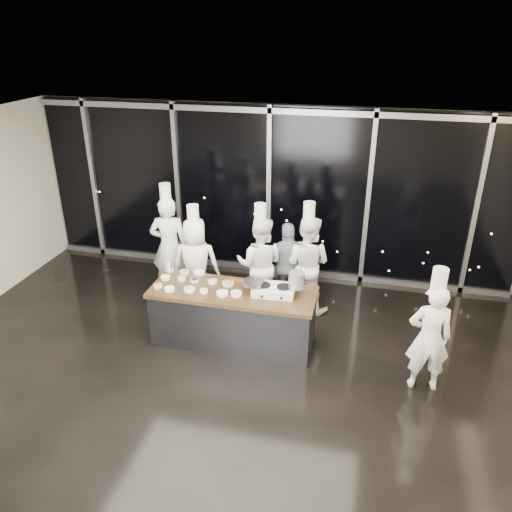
# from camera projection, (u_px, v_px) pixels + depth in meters

# --- Properties ---
(ground) EXTENTS (9.00, 9.00, 0.00)m
(ground) POSITION_uv_depth(u_px,v_px,m) (216.00, 378.00, 6.93)
(ground) COLOR black
(ground) RESTS_ON ground
(room_shell) EXTENTS (9.02, 7.02, 3.21)m
(room_shell) POSITION_uv_depth(u_px,v_px,m) (224.00, 230.00, 5.94)
(room_shell) COLOR beige
(room_shell) RESTS_ON ground
(window_wall) EXTENTS (8.90, 0.11, 3.20)m
(window_wall) POSITION_uv_depth(u_px,v_px,m) (269.00, 193.00, 9.27)
(window_wall) COLOR black
(window_wall) RESTS_ON ground
(demo_counter) EXTENTS (2.46, 0.86, 0.90)m
(demo_counter) POSITION_uv_depth(u_px,v_px,m) (233.00, 316.00, 7.53)
(demo_counter) COLOR #333337
(demo_counter) RESTS_ON ground
(stove) EXTENTS (0.63, 0.42, 0.14)m
(stove) POSITION_uv_depth(u_px,v_px,m) (274.00, 290.00, 7.23)
(stove) COLOR silver
(stove) RESTS_ON demo_counter
(frying_pan) EXTENTS (0.53, 0.32, 0.05)m
(frying_pan) POSITION_uv_depth(u_px,v_px,m) (253.00, 282.00, 7.23)
(frying_pan) COLOR slate
(frying_pan) RESTS_ON stove
(stock_pot) EXTENTS (0.24, 0.24, 0.23)m
(stock_pot) POSITION_uv_depth(u_px,v_px,m) (297.00, 280.00, 7.10)
(stock_pot) COLOR #BCBCBE
(stock_pot) RESTS_ON stove
(prep_bowls) EXTENTS (1.39, 0.76, 0.05)m
(prep_bowls) POSITION_uv_depth(u_px,v_px,m) (197.00, 283.00, 7.51)
(prep_bowls) COLOR white
(prep_bowls) RESTS_ON demo_counter
(squeeze_bottle) EXTENTS (0.06, 0.06, 0.22)m
(squeeze_bottle) POSITION_uv_depth(u_px,v_px,m) (169.00, 266.00, 7.84)
(squeeze_bottle) COLOR silver
(squeeze_bottle) RESTS_ON demo_counter
(chef_far_left) EXTENTS (0.73, 0.55, 2.06)m
(chef_far_left) POSITION_uv_depth(u_px,v_px,m) (170.00, 246.00, 8.73)
(chef_far_left) COLOR white
(chef_far_left) RESTS_ON ground
(chef_left) EXTENTS (0.88, 0.66, 1.85)m
(chef_left) POSITION_uv_depth(u_px,v_px,m) (196.00, 263.00, 8.34)
(chef_left) COLOR white
(chef_left) RESTS_ON ground
(chef_center) EXTENTS (0.84, 0.67, 1.90)m
(chef_center) POSITION_uv_depth(u_px,v_px,m) (260.00, 264.00, 8.28)
(chef_center) COLOR white
(chef_center) RESTS_ON ground
(guest) EXTENTS (0.97, 0.64, 1.54)m
(guest) POSITION_uv_depth(u_px,v_px,m) (288.00, 266.00, 8.38)
(guest) COLOR #131835
(guest) RESTS_ON ground
(chef_right) EXTENTS (0.95, 0.81, 1.92)m
(chef_right) POSITION_uv_depth(u_px,v_px,m) (307.00, 263.00, 8.27)
(chef_right) COLOR white
(chef_right) RESTS_ON ground
(chef_side) EXTENTS (0.61, 0.44, 1.78)m
(chef_side) POSITION_uv_depth(u_px,v_px,m) (429.00, 336.00, 6.45)
(chef_side) COLOR white
(chef_side) RESTS_ON ground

